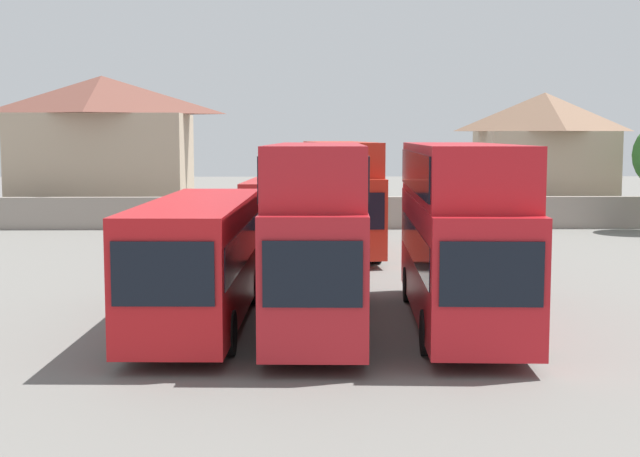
% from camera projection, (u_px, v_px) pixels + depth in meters
% --- Properties ---
extents(ground, '(140.00, 140.00, 0.00)m').
position_uv_depth(ground, '(313.00, 245.00, 42.47)').
color(ground, slate).
extents(depot_boundary_wall, '(56.00, 0.50, 1.80)m').
position_uv_depth(depot_boundary_wall, '(312.00, 213.00, 49.53)').
color(depot_boundary_wall, gray).
rests_on(depot_boundary_wall, ground).
extents(bus_1, '(2.88, 10.64, 3.47)m').
position_uv_depth(bus_1, '(199.00, 255.00, 24.15)').
color(bus_1, red).
rests_on(bus_1, ground).
extents(bus_2, '(2.82, 10.72, 5.00)m').
position_uv_depth(bus_2, '(317.00, 225.00, 23.99)').
color(bus_2, '#B11A22').
rests_on(bus_2, ground).
extents(bus_3, '(3.12, 11.17, 4.99)m').
position_uv_depth(bus_3, '(459.00, 224.00, 24.31)').
color(bus_3, red).
rests_on(bus_3, ground).
extents(bus_4, '(3.26, 10.48, 3.33)m').
position_uv_depth(bus_4, '(282.00, 210.00, 39.60)').
color(bus_4, '#B42121').
rests_on(bus_4, ground).
extents(bus_5, '(3.26, 10.59, 4.93)m').
position_uv_depth(bus_5, '(340.00, 191.00, 39.19)').
color(bus_5, red).
rests_on(bus_5, ground).
extents(house_terrace_left, '(10.79, 7.12, 8.84)m').
position_uv_depth(house_terrace_left, '(103.00, 147.00, 54.43)').
color(house_terrace_left, tan).
rests_on(house_terrace_left, ground).
extents(house_terrace_centre, '(7.96, 6.60, 7.82)m').
position_uv_depth(house_terrace_centre, '(544.00, 155.00, 54.51)').
color(house_terrace_centre, tan).
rests_on(house_terrace_centre, ground).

